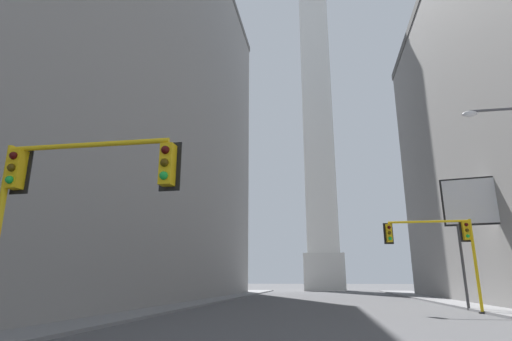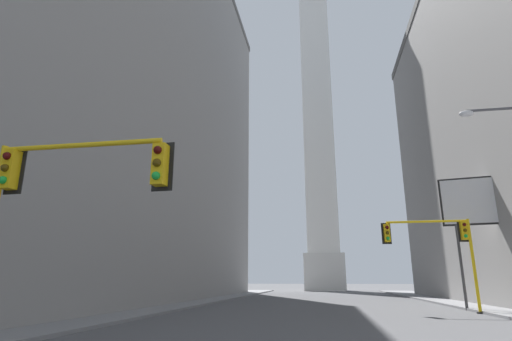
% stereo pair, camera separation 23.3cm
% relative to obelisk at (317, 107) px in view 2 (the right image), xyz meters
% --- Properties ---
extents(sidewalk_left, '(5.00, 89.67, 0.15)m').
position_rel_obelisk_xyz_m(sidewalk_left, '(-11.43, -47.82, -35.38)').
color(sidewalk_left, slate).
rests_on(sidewalk_left, ground_plane).
extents(building_left, '(18.77, 57.63, 41.84)m').
position_rel_obelisk_xyz_m(building_left, '(-20.72, -42.32, -14.53)').
color(building_left, gray).
rests_on(building_left, ground_plane).
extents(obelisk, '(7.13, 7.13, 74.06)m').
position_rel_obelisk_xyz_m(obelisk, '(0.00, 0.00, 0.00)').
color(obelisk, silver).
rests_on(obelisk, ground_plane).
extents(traffic_light_near_left, '(5.18, 0.51, 5.54)m').
position_rel_obelisk_xyz_m(traffic_light_near_left, '(-6.88, -65.74, -31.23)').
color(traffic_light_near_left, yellow).
rests_on(traffic_light_near_left, ground_plane).
extents(traffic_light_mid_right, '(5.30, 0.51, 5.47)m').
position_rel_obelisk_xyz_m(traffic_light_mid_right, '(7.13, -49.01, -31.28)').
color(traffic_light_mid_right, yellow).
rests_on(traffic_light_mid_right, ground_plane).
extents(billboard_sign, '(4.79, 1.10, 8.63)m').
position_rel_obelisk_xyz_m(billboard_sign, '(10.57, -46.73, -28.72)').
color(billboard_sign, '#3F3F42').
rests_on(billboard_sign, ground_plane).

